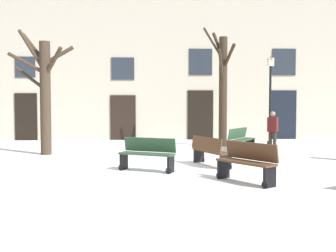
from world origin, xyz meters
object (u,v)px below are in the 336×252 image
Objects in this scene: tree_right_of_center at (223,87)px; bench_near_lamp at (247,162)px; bench_far_corner at (210,151)px; bench_by_litter_bin at (241,139)px; person_strolling at (273,129)px; streetlamp at (270,91)px; bench_back_to_back_left at (148,154)px; tree_left_of_center at (44,90)px.

tree_right_of_center reaches higher than bench_near_lamp.
bench_far_corner is (-1.46, -5.57, -2.14)m from tree_right_of_center.
bench_by_litter_bin reaches higher than bench_far_corner.
person_strolling is (1.66, -1.74, -1.74)m from tree_right_of_center.
streetlamp reaches higher than bench_near_lamp.
bench_by_litter_bin is 1.14× the size of person_strolling.
person_strolling is at bearing -59.95° from bench_far_corner.
bench_near_lamp reaches higher than bench_back_to_back_left.
person_strolling reaches higher than bench_back_to_back_left.
streetlamp is at bearing 125.57° from bench_near_lamp.
bench_by_litter_bin is at bearing -151.10° from person_strolling.
bench_far_corner is 4.96m from person_strolling.
tree_right_of_center reaches higher than streetlamp.
tree_left_of_center is 2.56× the size of bench_by_litter_bin.
tree_right_of_center is 2.68m from bench_by_litter_bin.
tree_right_of_center is 8.49m from bench_near_lamp.
bench_by_litter_bin is 6.77m from bench_near_lamp.
streetlamp is 2.65m from person_strolling.
streetlamp is at bearing 8.35° from tree_right_of_center.
person_strolling is at bearing 123.70° from bench_near_lamp.
bench_back_to_back_left is 2.88m from bench_near_lamp.
tree_left_of_center is 1.14× the size of streetlamp.
person_strolling is (1.22, -0.19, 0.40)m from bench_by_litter_bin.
bench_back_to_back_left is 1.02× the size of person_strolling.
person_strolling reaches higher than bench_by_litter_bin.
streetlamp is at bearing 112.96° from person_strolling.
bench_near_lamp is at bearing -110.84° from streetlamp.
tree_right_of_center is 2.97m from person_strolling.
bench_far_corner is 4.45m from bench_by_litter_bin.
tree_right_of_center is 3.36× the size of person_strolling.
bench_back_to_back_left is at bearing -99.13° from person_strolling.
bench_far_corner is at bearing -170.67° from bench_by_litter_bin.
bench_back_to_back_left reaches higher than bench_by_litter_bin.
tree_right_of_center is 3.02× the size of bench_far_corner.
tree_left_of_center is 8.85m from person_strolling.
bench_near_lamp is (6.01, -5.68, -1.87)m from tree_left_of_center.
bench_by_litter_bin is (0.45, -1.55, -2.14)m from tree_right_of_center.
bench_far_corner is at bearing -121.90° from streetlamp.
tree_right_of_center is at bearing 139.26° from bench_near_lamp.
tree_right_of_center is at bearing 50.83° from bench_by_litter_bin.
streetlamp reaches higher than bench_back_to_back_left.
bench_by_litter_bin is at bearing -46.16° from bench_far_corner.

